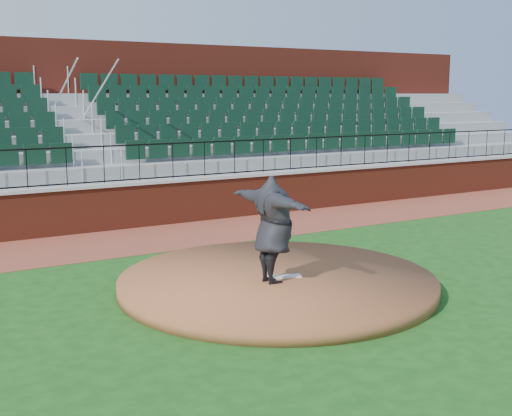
% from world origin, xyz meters
% --- Properties ---
extents(ground, '(90.00, 90.00, 0.00)m').
position_xyz_m(ground, '(0.00, 0.00, 0.00)').
color(ground, '#164614').
rests_on(ground, ground).
extents(warning_track, '(34.00, 3.20, 0.01)m').
position_xyz_m(warning_track, '(0.00, 5.40, 0.01)').
color(warning_track, brown).
rests_on(warning_track, ground).
extents(field_wall, '(34.00, 0.35, 1.20)m').
position_xyz_m(field_wall, '(0.00, 7.00, 0.60)').
color(field_wall, maroon).
rests_on(field_wall, ground).
extents(wall_cap, '(34.00, 0.45, 0.10)m').
position_xyz_m(wall_cap, '(0.00, 7.00, 1.25)').
color(wall_cap, '#B7B7B7').
rests_on(wall_cap, field_wall).
extents(wall_railing, '(34.00, 0.05, 1.00)m').
position_xyz_m(wall_railing, '(0.00, 7.00, 1.80)').
color(wall_railing, black).
rests_on(wall_railing, wall_cap).
extents(seating_stands, '(34.00, 5.10, 4.60)m').
position_xyz_m(seating_stands, '(0.00, 9.72, 2.30)').
color(seating_stands, gray).
rests_on(seating_stands, ground).
extents(concourse_wall, '(34.00, 0.50, 5.50)m').
position_xyz_m(concourse_wall, '(0.00, 12.52, 2.75)').
color(concourse_wall, maroon).
rests_on(concourse_wall, ground).
extents(pitchers_mound, '(6.05, 6.05, 0.25)m').
position_xyz_m(pitchers_mound, '(-0.44, -0.04, 0.12)').
color(pitchers_mound, brown).
rests_on(pitchers_mound, ground).
extents(pitching_rubber, '(0.66, 0.35, 0.04)m').
position_xyz_m(pitching_rubber, '(-0.39, -0.22, 0.27)').
color(pitching_rubber, silver).
rests_on(pitching_rubber, pitchers_mound).
extents(pitcher, '(0.69, 2.45, 1.99)m').
position_xyz_m(pitcher, '(-0.75, -0.37, 1.24)').
color(pitcher, black).
rests_on(pitcher, pitchers_mound).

